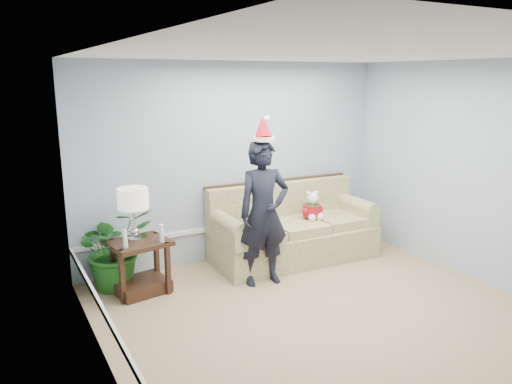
{
  "coord_description": "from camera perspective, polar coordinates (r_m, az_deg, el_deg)",
  "views": [
    {
      "loc": [
        -3.0,
        -3.58,
        2.49
      ],
      "look_at": [
        -0.2,
        1.55,
        1.14
      ],
      "focal_mm": 35.0,
      "sensor_mm": 36.0,
      "label": 1
    }
  ],
  "objects": [
    {
      "name": "room_shell",
      "position": [
        4.81,
        11.02,
        -0.96
      ],
      "size": [
        4.54,
        5.04,
        2.74
      ],
      "color": "#9D8565",
      "rests_on": "ground"
    },
    {
      "name": "side_table",
      "position": [
        6.1,
        -13.06,
        -8.93
      ],
      "size": [
        0.74,
        0.66,
        0.63
      ],
      "rotation": [
        0.0,
        0.0,
        0.18
      ],
      "color": "#392015",
      "rests_on": "room_shell"
    },
    {
      "name": "candle_pair",
      "position": [
        5.79,
        -12.71,
        -4.99
      ],
      "size": [
        0.47,
        0.05,
        0.21
      ],
      "color": "silver",
      "rests_on": "side_table"
    },
    {
      "name": "man",
      "position": [
        6.02,
        0.87,
        -2.45
      ],
      "size": [
        0.69,
        0.49,
        1.77
      ],
      "primitive_type": "imported",
      "rotation": [
        0.0,
        0.0,
        -0.1
      ],
      "color": "black",
      "rests_on": "room_shell"
    },
    {
      "name": "houseplant",
      "position": [
        6.23,
        -15.83,
        -6.2
      ],
      "size": [
        1.0,
        0.9,
        0.99
      ],
      "primitive_type": "imported",
      "rotation": [
        0.0,
        0.0,
        0.16
      ],
      "color": "#1B5E1C",
      "rests_on": "room_shell"
    },
    {
      "name": "teddy_bear",
      "position": [
        6.98,
        6.46,
        -1.92
      ],
      "size": [
        0.25,
        0.29,
        0.4
      ],
      "rotation": [
        0.0,
        0.0,
        -0.03
      ],
      "color": "white",
      "rests_on": "sofa"
    },
    {
      "name": "table_lamp",
      "position": [
        5.87,
        -13.87,
        -0.97
      ],
      "size": [
        0.35,
        0.35,
        0.62
      ],
      "color": "silver",
      "rests_on": "side_table"
    },
    {
      "name": "wainscot_trim",
      "position": [
        5.49,
        -7.18,
        -8.93
      ],
      "size": [
        4.49,
        4.99,
        0.06
      ],
      "color": "white",
      "rests_on": "room_shell"
    },
    {
      "name": "santa_hat",
      "position": [
        5.84,
        0.83,
        7.16
      ],
      "size": [
        0.33,
        0.35,
        0.31
      ],
      "rotation": [
        0.0,
        0.0,
        -0.3
      ],
      "color": "white",
      "rests_on": "man"
    },
    {
      "name": "sofa",
      "position": [
        7.01,
        4.06,
        -4.58
      ],
      "size": [
        2.29,
        1.04,
        1.06
      ],
      "rotation": [
        0.0,
        0.0,
        -0.03
      ],
      "color": "brown",
      "rests_on": "room_shell"
    }
  ]
}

